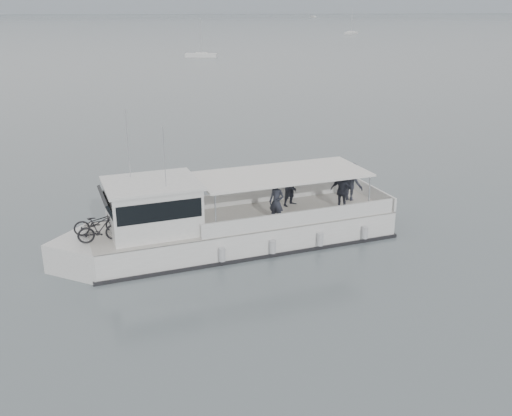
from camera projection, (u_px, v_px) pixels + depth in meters
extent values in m
plane|color=slate|center=(244.00, 217.00, 27.50)|extent=(1400.00, 1400.00, 0.00)
cube|color=white|center=(244.00, 233.00, 24.32)|extent=(13.22, 6.29, 1.38)
cube|color=white|center=(90.00, 255.00, 22.18)|extent=(3.37, 3.37, 1.38)
cube|color=beige|center=(244.00, 218.00, 24.08)|extent=(13.22, 6.29, 0.06)
cube|color=black|center=(244.00, 242.00, 24.46)|extent=(13.45, 6.46, 0.19)
cube|color=white|center=(272.00, 194.00, 26.06)|extent=(8.31, 2.09, 0.64)
cube|color=white|center=(302.00, 218.00, 23.18)|extent=(8.31, 2.09, 0.64)
cube|color=white|center=(374.00, 194.00, 26.10)|extent=(0.90, 3.34, 0.64)
cube|color=white|center=(153.00, 208.00, 22.47)|extent=(3.98, 3.59, 1.92)
cube|color=black|center=(110.00, 209.00, 21.87)|extent=(1.20, 2.73, 1.23)
cube|color=black|center=(152.00, 200.00, 22.37)|extent=(3.78, 3.58, 0.75)
cube|color=white|center=(151.00, 183.00, 22.13)|extent=(4.24, 3.85, 0.11)
cube|color=white|center=(282.00, 174.00, 24.06)|extent=(7.78, 4.79, 0.09)
cylinder|color=silver|center=(216.00, 215.00, 21.91)|extent=(0.08, 0.08, 1.76)
cylinder|color=silver|center=(195.00, 193.00, 24.52)|extent=(0.08, 0.08, 1.76)
cylinder|color=silver|center=(369.00, 195.00, 24.19)|extent=(0.08, 0.08, 1.76)
cylinder|color=silver|center=(336.00, 176.00, 26.81)|extent=(0.08, 0.08, 1.76)
cylinder|color=silver|center=(128.00, 144.00, 22.29)|extent=(0.04, 0.04, 2.77)
cylinder|color=silver|center=(164.00, 158.00, 21.22)|extent=(0.04, 0.04, 2.34)
cylinder|color=#BBBDC2|center=(222.00, 255.00, 22.12)|extent=(0.31, 0.31, 0.53)
cylinder|color=#BBBDC2|center=(273.00, 247.00, 22.83)|extent=(0.31, 0.31, 0.53)
cylinder|color=#BBBDC2|center=(320.00, 239.00, 23.55)|extent=(0.31, 0.31, 0.53)
cylinder|color=#BBBDC2|center=(365.00, 232.00, 24.26)|extent=(0.31, 0.31, 0.53)
imported|color=black|center=(97.00, 222.00, 22.30)|extent=(1.92, 1.04, 0.96)
imported|color=black|center=(100.00, 229.00, 21.54)|extent=(1.75, 0.85, 1.01)
imported|color=#292C36|center=(277.00, 202.00, 23.29)|extent=(0.78, 0.74, 1.79)
imported|color=#292C36|center=(293.00, 186.00, 25.29)|extent=(1.10, 1.04, 1.79)
imported|color=#292C36|center=(342.00, 191.00, 24.65)|extent=(1.08, 1.01, 1.79)
imported|color=#292C36|center=(351.00, 182.00, 25.94)|extent=(1.30, 1.28, 1.79)
cube|color=white|center=(351.00, 33.00, 187.98)|extent=(5.78, 6.79, 0.75)
cube|color=white|center=(351.00, 32.00, 187.87)|extent=(2.95, 3.05, 0.45)
cylinder|color=silver|center=(352.00, 20.00, 186.61)|extent=(0.08, 0.08, 7.50)
cube|color=white|center=(201.00, 55.00, 107.87)|extent=(6.12, 3.01, 0.75)
cube|color=white|center=(201.00, 54.00, 107.76)|extent=(2.34, 2.02, 0.45)
cylinder|color=silver|center=(201.00, 36.00, 106.67)|extent=(0.08, 0.08, 6.45)
cube|color=white|center=(313.00, 17.00, 403.73)|extent=(3.44, 6.27, 0.75)
cube|color=white|center=(313.00, 16.00, 403.62)|extent=(2.17, 2.46, 0.45)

